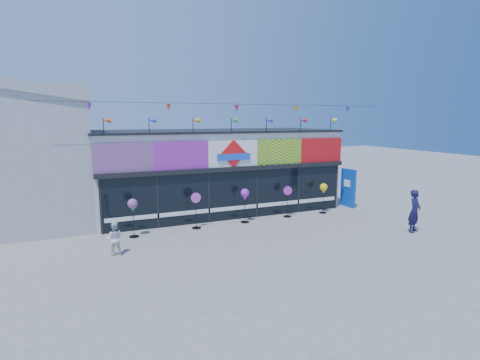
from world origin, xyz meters
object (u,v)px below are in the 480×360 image
spinner_3 (288,201)px  child (114,238)px  spinner_4 (324,189)px  adult_man (415,211)px  spinner_1 (196,210)px  spinner_2 (245,195)px  blue_sign (348,188)px  spinner_0 (133,206)px

spinner_3 → child: spinner_3 is taller
spinner_4 → adult_man: adult_man is taller
spinner_1 → spinner_2: (2.29, 0.03, 0.43)m
spinner_2 → spinner_4: (4.29, 0.05, -0.04)m
spinner_1 → spinner_2: 2.33m
spinner_4 → child: (-10.09, -2.04, -0.62)m
child → spinner_1: bearing=-137.5°
blue_sign → spinner_0: bearing=-177.6°
spinner_3 → spinner_4: 2.06m
spinner_3 → adult_man: bearing=-49.4°
blue_sign → child: bearing=-169.8°
spinner_2 → spinner_1: bearing=-179.2°
spinner_0 → child: 2.08m
spinner_0 → spinner_4: bearing=1.7°
spinner_1 → spinner_3: size_ratio=1.04×
blue_sign → spinner_3: blue_sign is taller
spinner_0 → spinner_2: (4.93, 0.22, 0.00)m
spinner_3 → child: bearing=-165.4°
spinner_1 → spinner_4: 6.60m
blue_sign → adult_man: bearing=-98.0°
spinner_2 → child: size_ratio=1.33×
spinner_1 → spinner_4: bearing=0.7°
spinner_0 → spinner_3: 7.24m
blue_sign → spinner_0: 11.32m
spinner_0 → spinner_1: size_ratio=1.00×
spinner_0 → blue_sign: bearing=4.7°
spinner_1 → spinner_4: (6.59, 0.09, 0.38)m
spinner_0 → adult_man: size_ratio=0.87×
spinner_4 → child: size_ratio=1.28×
spinner_0 → spinner_3: (7.21, 0.32, -0.46)m
spinner_4 → child: 10.32m
spinner_3 → adult_man: 5.53m
spinner_1 → child: (-3.51, -1.96, -0.24)m
spinner_2 → spinner_3: spinner_2 is taller
blue_sign → spinner_3: size_ratio=1.36×
blue_sign → spinner_4: (-2.06, -0.66, 0.18)m
spinner_2 → child: spinner_2 is taller
spinner_0 → spinner_3: bearing=2.6°
spinner_2 → spinner_3: 2.33m
spinner_2 → spinner_3: size_ratio=1.05×
blue_sign → spinner_0: blue_sign is taller
adult_man → spinner_4: bearing=88.3°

